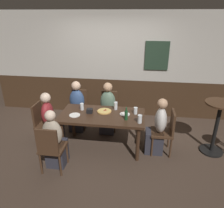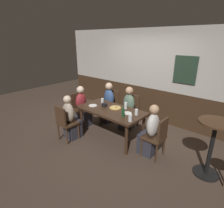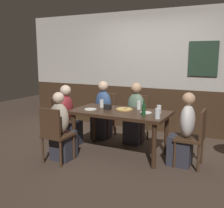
{
  "view_description": "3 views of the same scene",
  "coord_description": "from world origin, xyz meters",
  "px_view_note": "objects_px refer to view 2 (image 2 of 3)",
  "views": [
    {
      "loc": [
        0.69,
        -3.58,
        2.53
      ],
      "look_at": [
        0.18,
        0.12,
        0.91
      ],
      "focal_mm": 33.92,
      "sensor_mm": 36.0,
      "label": 1
    },
    {
      "loc": [
        2.61,
        -2.97,
        2.32
      ],
      "look_at": [
        0.07,
        -0.05,
        0.91
      ],
      "focal_mm": 28.89,
      "sensor_mm": 36.0,
      "label": 2
    },
    {
      "loc": [
        1.85,
        -3.94,
        1.66
      ],
      "look_at": [
        -0.18,
        0.06,
        0.83
      ],
      "focal_mm": 42.8,
      "sensor_mm": 36.0,
      "label": 3
    }
  ],
  "objects_px": {
    "person_left_near": "(71,121)",
    "chair_left_far": "(112,103)",
    "chair_head_east": "(157,136)",
    "condiment_caddy": "(104,105)",
    "chair_left_near": "(65,122)",
    "person_left_far": "(108,105)",
    "beer_bottle_green": "(123,113)",
    "side_bar_table": "(212,144)",
    "dining_table": "(111,113)",
    "pizza": "(115,108)",
    "person_mid_far": "(128,111)",
    "pint_glass_pale": "(130,118)",
    "plate_white_small": "(127,113)",
    "plate_white_large": "(93,106)",
    "tumbler_short": "(126,106)",
    "beer_glass_tall": "(102,101)",
    "chair_head_west": "(79,107)",
    "tumbler_water": "(136,113)",
    "person_head_west": "(83,109)",
    "chair_mid_far": "(131,109)",
    "person_head_east": "(150,134)"
  },
  "relations": [
    {
      "from": "plate_white_small",
      "to": "plate_white_large",
      "type": "bearing_deg",
      "value": -169.51
    },
    {
      "from": "chair_left_near",
      "to": "tumbler_water",
      "type": "height_order",
      "value": "chair_left_near"
    },
    {
      "from": "chair_left_far",
      "to": "condiment_caddy",
      "type": "height_order",
      "value": "chair_left_far"
    },
    {
      "from": "beer_glass_tall",
      "to": "condiment_caddy",
      "type": "height_order",
      "value": "beer_glass_tall"
    },
    {
      "from": "beer_bottle_green",
      "to": "condiment_caddy",
      "type": "distance_m",
      "value": 0.75
    },
    {
      "from": "beer_glass_tall",
      "to": "chair_mid_far",
      "type": "bearing_deg",
      "value": 57.28
    },
    {
      "from": "pizza",
      "to": "plate_white_small",
      "type": "height_order",
      "value": "pizza"
    },
    {
      "from": "dining_table",
      "to": "condiment_caddy",
      "type": "distance_m",
      "value": 0.28
    },
    {
      "from": "dining_table",
      "to": "tumbler_water",
      "type": "distance_m",
      "value": 0.66
    },
    {
      "from": "chair_head_west",
      "to": "pizza",
      "type": "height_order",
      "value": "chair_head_west"
    },
    {
      "from": "person_left_far",
      "to": "side_bar_table",
      "type": "height_order",
      "value": "person_left_far"
    },
    {
      "from": "person_mid_far",
      "to": "plate_white_large",
      "type": "xyz_separation_m",
      "value": [
        -0.51,
        -0.78,
        0.26
      ]
    },
    {
      "from": "chair_head_east",
      "to": "side_bar_table",
      "type": "relative_size",
      "value": 0.84
    },
    {
      "from": "beer_bottle_green",
      "to": "plate_white_large",
      "type": "xyz_separation_m",
      "value": [
        -0.98,
        0.04,
        -0.09
      ]
    },
    {
      "from": "tumbler_short",
      "to": "beer_glass_tall",
      "type": "distance_m",
      "value": 0.67
    },
    {
      "from": "chair_left_near",
      "to": "plate_white_large",
      "type": "relative_size",
      "value": 4.25
    },
    {
      "from": "chair_head_east",
      "to": "plate_white_large",
      "type": "height_order",
      "value": "chair_head_east"
    },
    {
      "from": "person_left_far",
      "to": "person_head_east",
      "type": "bearing_deg",
      "value": -20.57
    },
    {
      "from": "person_left_far",
      "to": "tumbler_short",
      "type": "height_order",
      "value": "person_left_far"
    },
    {
      "from": "chair_left_near",
      "to": "person_left_far",
      "type": "relative_size",
      "value": 0.77
    },
    {
      "from": "plate_white_small",
      "to": "side_bar_table",
      "type": "bearing_deg",
      "value": 3.06
    },
    {
      "from": "dining_table",
      "to": "beer_glass_tall",
      "type": "xyz_separation_m",
      "value": [
        -0.43,
        0.15,
        0.15
      ]
    },
    {
      "from": "chair_head_west",
      "to": "person_head_west",
      "type": "relative_size",
      "value": 0.79
    },
    {
      "from": "person_left_near",
      "to": "chair_left_far",
      "type": "bearing_deg",
      "value": 90.0
    },
    {
      "from": "person_mid_far",
      "to": "beer_bottle_green",
      "type": "distance_m",
      "value": 1.01
    },
    {
      "from": "chair_head_west",
      "to": "tumbler_short",
      "type": "distance_m",
      "value": 1.51
    },
    {
      "from": "chair_head_east",
      "to": "person_left_near",
      "type": "distance_m",
      "value": 2.05
    },
    {
      "from": "chair_head_west",
      "to": "side_bar_table",
      "type": "relative_size",
      "value": 0.84
    },
    {
      "from": "chair_left_near",
      "to": "tumbler_short",
      "type": "relative_size",
      "value": 5.51
    },
    {
      "from": "tumbler_short",
      "to": "person_mid_far",
      "type": "bearing_deg",
      "value": 119.7
    },
    {
      "from": "chair_head_east",
      "to": "condiment_caddy",
      "type": "xyz_separation_m",
      "value": [
        -1.47,
        0.03,
        0.29
      ]
    },
    {
      "from": "chair_left_near",
      "to": "person_left_far",
      "type": "height_order",
      "value": "person_left_far"
    },
    {
      "from": "beer_glass_tall",
      "to": "person_head_west",
      "type": "bearing_deg",
      "value": -166.38
    },
    {
      "from": "chair_head_east",
      "to": "tumbler_water",
      "type": "bearing_deg",
      "value": 169.28
    },
    {
      "from": "person_head_west",
      "to": "pizza",
      "type": "bearing_deg",
      "value": 6.57
    },
    {
      "from": "dining_table",
      "to": "pizza",
      "type": "xyz_separation_m",
      "value": [
        0.02,
        0.12,
        0.1
      ]
    },
    {
      "from": "pizza",
      "to": "person_mid_far",
      "type": "bearing_deg",
      "value": 92.26
    },
    {
      "from": "chair_mid_far",
      "to": "side_bar_table",
      "type": "height_order",
      "value": "side_bar_table"
    },
    {
      "from": "person_head_west",
      "to": "beer_glass_tall",
      "type": "xyz_separation_m",
      "value": [
        0.63,
        0.15,
        0.33
      ]
    },
    {
      "from": "tumbler_short",
      "to": "chair_head_west",
      "type": "bearing_deg",
      "value": -169.92
    },
    {
      "from": "dining_table",
      "to": "beer_bottle_green",
      "type": "xyz_separation_m",
      "value": [
        0.47,
        -0.15,
        0.18
      ]
    },
    {
      "from": "pint_glass_pale",
      "to": "plate_white_small",
      "type": "bearing_deg",
      "value": 134.21
    },
    {
      "from": "chair_left_near",
      "to": "person_left_far",
      "type": "xyz_separation_m",
      "value": [
        0.0,
        1.49,
        -0.01
      ]
    },
    {
      "from": "person_left_far",
      "to": "side_bar_table",
      "type": "bearing_deg",
      "value": -10.21
    },
    {
      "from": "condiment_caddy",
      "to": "plate_white_large",
      "type": "bearing_deg",
      "value": -150.71
    },
    {
      "from": "tumbler_water",
      "to": "tumbler_short",
      "type": "bearing_deg",
      "value": 159.88
    },
    {
      "from": "chair_left_near",
      "to": "side_bar_table",
      "type": "bearing_deg",
      "value": 18.76
    },
    {
      "from": "person_left_far",
      "to": "tumbler_water",
      "type": "height_order",
      "value": "person_left_far"
    },
    {
      "from": "pint_glass_pale",
      "to": "person_left_far",
      "type": "bearing_deg",
      "value": 147.7
    },
    {
      "from": "person_head_east",
      "to": "side_bar_table",
      "type": "bearing_deg",
      "value": 7.68
    }
  ]
}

